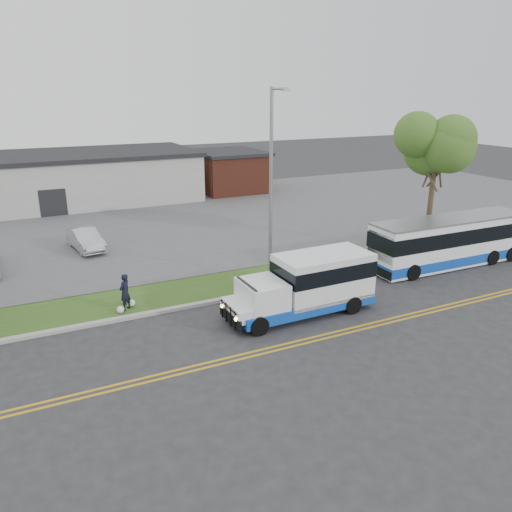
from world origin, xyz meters
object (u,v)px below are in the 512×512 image
tree_east (437,148)px  shuttle_bus (310,282)px  pedestrian (125,292)px  parked_car_a (86,239)px  streetlight_near (272,180)px  transit_bus (450,241)px

tree_east → shuttle_bus: (-11.34, -4.66, -4.81)m
pedestrian → parked_car_a: size_ratio=0.42×
tree_east → streetlight_near: 11.05m
parked_car_a → shuttle_bus: bearing=-69.3°
tree_east → pedestrian: (-18.72, -1.10, -5.26)m
shuttle_bus → pedestrian: 8.20m
shuttle_bus → parked_car_a: 15.61m
parked_car_a → streetlight_near: bearing=-57.7°
transit_bus → pedestrian: (-17.79, 1.56, -0.44)m
streetlight_near → transit_bus: 11.04m
tree_east → shuttle_bus: size_ratio=1.21×
shuttle_bus → parked_car_a: shuttle_bus is taller
shuttle_bus → streetlight_near: bearing=84.9°
tree_east → parked_car_a: (-19.02, 8.91, -5.45)m
streetlight_near → transit_bus: streetlight_near is taller
transit_bus → parked_car_a: (-18.09, 11.57, -0.62)m
tree_east → parked_car_a: tree_east is taller
pedestrian → parked_car_a: pedestrian is taller
tree_east → pedestrian: tree_east is taller
tree_east → shuttle_bus: bearing=-157.7°
tree_east → streetlight_near: streetlight_near is taller
streetlight_near → transit_bus: size_ratio=0.96×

